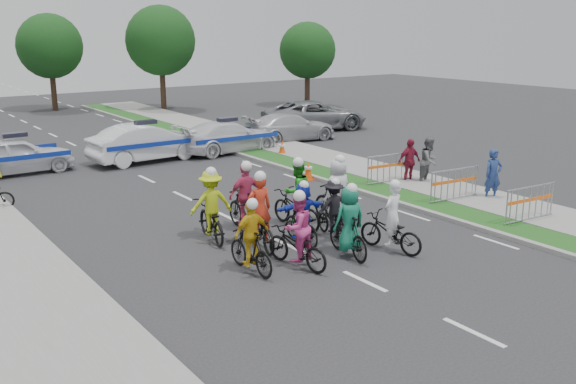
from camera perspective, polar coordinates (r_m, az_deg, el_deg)
ground at (r=14.47m, az=6.82°, el=-7.90°), size 90.00×90.00×0.00m
curb_right at (r=21.23m, az=8.04°, el=-0.43°), size 0.20×60.00×0.12m
grass_strip at (r=21.71m, az=9.39°, el=-0.16°), size 1.20×60.00×0.11m
sidewalk_right at (r=22.97m, az=12.59°, el=0.52°), size 2.40×60.00×0.13m
sidewalk_left at (r=16.02m, az=-24.08°, el=-6.62°), size 3.00×60.00×0.13m
rider_0 at (r=16.24m, az=9.13°, el=-3.13°), size 0.98×1.92×1.87m
rider_1 at (r=15.70m, az=5.41°, el=-3.21°), size 0.86×1.84×1.87m
rider_2 at (r=14.95m, az=0.81°, el=-4.18°), size 0.96×1.94×1.89m
rider_3 at (r=14.68m, az=-3.30°, el=-4.61°), size 0.91×1.71×1.79m
rider_4 at (r=17.06m, az=4.01°, el=-1.99°), size 1.01×1.71×1.66m
rider_5 at (r=16.55m, az=1.26°, el=-2.22°), size 1.39×1.66×1.71m
rider_6 at (r=16.30m, az=-2.60°, el=-2.72°), size 1.08×2.08×2.02m
rider_7 at (r=18.13m, az=4.42°, el=-0.53°), size 0.88×1.97×2.06m
rider_8 at (r=17.89m, az=0.75°, el=-0.86°), size 0.88×2.02×2.03m
rider_9 at (r=17.60m, az=-3.80°, el=-1.10°), size 1.02×1.92×1.99m
rider_10 at (r=16.95m, az=-6.88°, el=-1.77°), size 1.21×2.05×1.99m
police_car_0 at (r=26.56m, az=-22.98°, el=3.02°), size 4.17×1.69×1.42m
police_car_1 at (r=27.36m, az=-12.45°, el=4.30°), size 4.85×1.98×1.56m
police_car_2 at (r=28.81m, az=-5.38°, el=4.91°), size 4.92×2.25×1.39m
civilian_sedan at (r=31.61m, az=0.21°, el=5.79°), size 4.79×2.31×1.35m
civilian_suv at (r=35.06m, az=2.42°, el=6.84°), size 6.12×3.88×1.57m
spectator_0 at (r=21.67m, az=17.77°, el=1.45°), size 0.71×0.57×1.69m
spectator_1 at (r=23.34m, az=12.44°, el=2.72°), size 0.97×0.84×1.69m
spectator_2 at (r=23.30m, az=10.73°, el=2.70°), size 0.98×0.49×1.62m
barrier_0 at (r=19.49m, az=20.69°, el=-1.09°), size 2.03×0.66×1.12m
barrier_1 at (r=21.08m, az=14.55°, el=0.53°), size 2.04×0.71×1.12m
barrier_2 at (r=23.00m, az=9.04°, el=1.98°), size 2.04×0.72×1.12m
cone_0 at (r=23.56m, az=1.81°, el=1.91°), size 0.40×0.40×0.70m
cone_1 at (r=27.93m, az=-0.52°, el=3.93°), size 0.40×0.40×0.70m
tree_1 at (r=43.76m, az=-11.25°, el=13.05°), size 4.55×4.55×6.82m
tree_2 at (r=44.94m, az=1.75°, el=12.46°), size 3.85×3.85×5.77m
tree_4 at (r=45.49m, az=-20.42°, el=12.04°), size 4.20×4.20×6.30m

